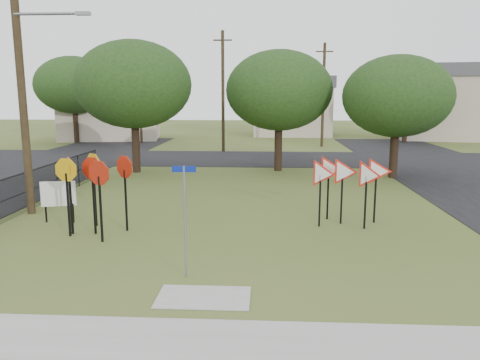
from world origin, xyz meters
name	(u,v)px	position (x,y,z in m)	size (l,w,h in m)	color
ground	(216,259)	(0.00, 0.00, 0.00)	(140.00, 140.00, 0.00)	#43541F
sidewalk	(190,341)	(0.00, -4.20, 0.01)	(30.00, 1.60, 0.02)	#999991
street_far	(247,158)	(0.00, 20.00, 0.01)	(60.00, 8.00, 0.02)	black
curb_pad	(204,297)	(0.00, -2.40, 0.01)	(2.00, 1.20, 0.02)	#999991
street_name_sign	(185,213)	(-0.58, -1.22, 1.56)	(0.55, 0.05, 2.68)	gray
stop_sign_cluster	(91,177)	(-4.07, 2.13, 1.82)	(2.27, 2.06, 2.45)	black
yield_sign_cluster	(347,175)	(3.99, 3.69, 1.68)	(2.85, 1.61, 2.28)	black
info_board	(58,195)	(-5.71, 3.34, 0.95)	(1.12, 0.30, 1.43)	black
utility_pole_main	(22,68)	(-7.24, 4.50, 5.21)	(3.55, 0.33, 10.00)	#392C1A
far_pole_a	(223,91)	(-2.00, 24.00, 4.60)	(1.40, 0.24, 9.00)	#392C1A
far_pole_b	(323,94)	(6.00, 28.00, 4.35)	(1.40, 0.24, 8.50)	#392C1A
far_pole_c	(140,92)	(-10.00, 30.00, 4.60)	(1.40, 0.24, 9.00)	#392C1A
fence_run	(44,183)	(-7.60, 6.25, 0.78)	(0.05, 11.55, 1.50)	black
house_left	(111,102)	(-14.00, 34.00, 3.65)	(10.58, 8.88, 7.20)	#BBAD96
house_mid	(291,106)	(4.00, 40.00, 3.15)	(8.40, 8.40, 6.20)	#BBAD96
house_right	(436,102)	(18.00, 36.00, 3.65)	(8.30, 8.30, 7.20)	#BBAD96
tree_near_left	(133,85)	(-6.00, 14.00, 4.86)	(6.40, 6.40, 7.27)	black
tree_near_mid	(279,91)	(2.00, 15.00, 4.54)	(6.00, 6.00, 6.80)	black
tree_near_right	(397,96)	(8.00, 13.00, 4.22)	(5.60, 5.60, 6.33)	black
tree_far_left	(73,85)	(-16.00, 30.00, 5.17)	(6.80, 6.80, 7.73)	black
tree_far_right	(407,92)	(14.00, 32.00, 4.54)	(6.00, 6.00, 6.80)	black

